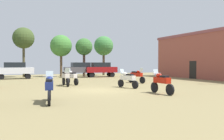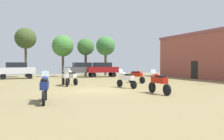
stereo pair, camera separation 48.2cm
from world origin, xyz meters
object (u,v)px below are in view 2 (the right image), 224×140
Objects in this scene: brick_building at (221,55)px; motorcycle_4 at (126,79)px; tree_6 at (106,46)px; car_1 at (102,68)px; car_4 at (16,69)px; tree_7 at (63,46)px; motorcycle_5 at (159,82)px; tree_1 at (26,39)px; motorcycle_3 at (137,76)px; tree_3 at (86,47)px; motorcycle_1 at (45,87)px; motorcycle_12 at (71,77)px; motorcycle_2 at (65,77)px; car_5 at (82,69)px.

motorcycle_4 is (-15.27, -5.15, -2.14)m from brick_building.
car_1 is at bearing -116.43° from tree_6.
tree_7 is (6.15, 2.74, 3.16)m from car_4.
motorcycle_5 is 0.33× the size of tree_1.
motorcycle_5 reaches higher than motorcycle_3.
tree_3 is 4.26m from tree_6.
motorcycle_1 is 0.52× the size of car_1.
tree_3 is at bearing -11.35° from tree_7.
motorcycle_12 is (-6.15, 0.73, -0.01)m from motorcycle_3.
motorcycle_12 is 0.31× the size of tree_1.
motorcycle_3 is (6.89, 0.23, -0.02)m from motorcycle_2.
motorcycle_5 is 23.38m from tree_1.
motorcycle_4 is at bearing 139.53° from motorcycle_2.
tree_3 is at bearing 84.81° from motorcycle_5.
tree_7 is (-1.59, 17.34, 3.62)m from motorcycle_4.
motorcycle_1 is 9.57m from motorcycle_12.
motorcycle_3 is 1.01× the size of motorcycle_12.
motorcycle_5 is at bearing -179.71° from car_5.
tree_1 reaches higher than motorcycle_12.
tree_3 reaches higher than car_4.
motorcycle_1 is 0.34× the size of tree_1.
tree_7 is at bearing 43.29° from car_5.
tree_7 is at bearing -100.43° from motorcycle_2.
motorcycle_2 is at bearing -142.71° from motorcycle_12.
tree_1 is 8.25m from tree_3.
tree_6 is (9.41, 15.22, 3.87)m from motorcycle_2.
car_1 is (7.31, 11.00, 0.43)m from motorcycle_2.
car_1 reaches higher than motorcycle_5.
motorcycle_12 is 11.20m from car_4.
motorcycle_2 is 13.21m from car_1.
motorcycle_2 reaches higher than motorcycle_5.
car_4 is 1.00× the size of car_5.
tree_6 is (11.96, 23.25, 3.87)m from motorcycle_1.
car_1 is at bearing -109.74° from motorcycle_3.
motorcycle_3 is at bearing -172.93° from brick_building.
motorcycle_3 is at bearing -72.05° from tree_7.
motorcycle_2 is 0.33× the size of tree_1.
motorcycle_1 is at bearing -155.86° from brick_building.
tree_6 is (8.66, 14.26, 3.90)m from motorcycle_12.
motorcycle_5 reaches higher than motorcycle_1.
motorcycle_4 is at bearing 170.91° from car_1.
motorcycle_4 is 17.79m from tree_7.
car_4 is (-1.15, 19.25, 0.43)m from motorcycle_1.
motorcycle_1 is at bearing 161.11° from car_5.
car_1 reaches higher than motorcycle_2.
car_4 is at bearing 103.13° from motorcycle_1.
motorcycle_3 is at bearing -56.66° from tree_1.
tree_6 is at bearing -22.68° from car_1.
car_5 reaches higher than motorcycle_3.
motorcycle_1 reaches higher than motorcycle_4.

